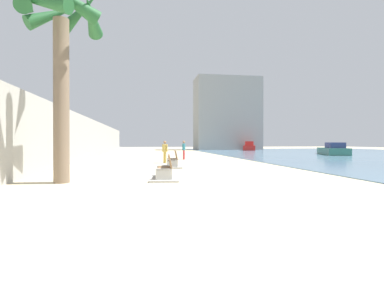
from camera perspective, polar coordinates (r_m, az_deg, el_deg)
ground_plane at (r=26.71m, az=-4.05°, el=-2.78°), size 120.00×120.00×0.00m
seawall at (r=27.07m, az=-20.08°, el=1.02°), size 0.80×64.00×3.57m
palm_tree at (r=12.34m, az=-23.79°, el=18.12°), size 3.11×3.25×7.32m
bench_near at (r=11.92m, az=-5.20°, el=-5.63°), size 1.27×2.18×0.98m
bench_far at (r=17.49m, az=-3.73°, el=-3.70°), size 1.25×2.18×0.98m
person_walking at (r=21.05m, az=-5.22°, el=-1.19°), size 0.36×0.44×1.56m
person_standing at (r=25.08m, az=-1.57°, el=-0.90°), size 0.30×0.48×1.58m
boat_nearest at (r=37.01m, az=25.40°, el=-1.06°), size 4.08×6.22×1.38m
boat_mid_bay at (r=51.94m, az=10.91°, el=-0.55°), size 3.46×4.90×1.54m
harbor_building at (r=56.95m, az=6.71°, el=5.71°), size 12.00×6.00×13.47m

